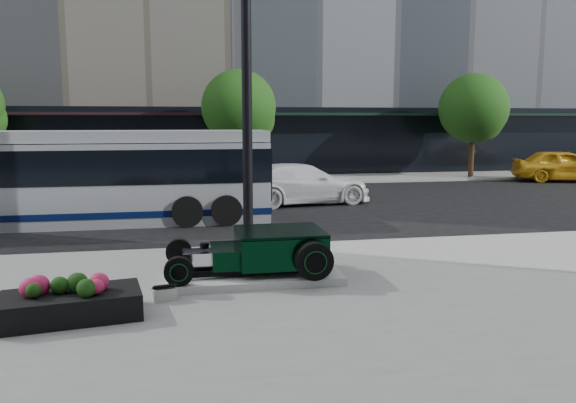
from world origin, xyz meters
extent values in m
plane|color=black|center=(0.00, 0.00, 0.00)|extent=(120.00, 120.00, 0.00)
cube|color=gray|center=(0.00, 14.00, 0.06)|extent=(70.00, 4.00, 0.12)
cube|color=black|center=(-10.00, 16.20, 2.00)|extent=(22.00, 0.50, 4.00)
cube|color=black|center=(13.00, 16.20, 2.00)|extent=(24.00, 0.50, 4.00)
cube|color=black|center=(-10.00, 15.60, 3.60)|extent=(22.00, 1.60, 0.15)
cube|color=black|center=(13.00, 15.60, 3.60)|extent=(24.00, 1.60, 0.15)
cylinder|color=black|center=(1.00, 13.00, 1.42)|extent=(0.28, 0.28, 2.60)
sphere|color=black|center=(1.00, 13.00, 3.92)|extent=(3.80, 3.80, 3.80)
sphere|color=black|center=(1.60, 13.30, 3.32)|extent=(2.60, 2.60, 2.60)
cylinder|color=black|center=(14.00, 13.00, 1.42)|extent=(0.28, 0.28, 2.60)
sphere|color=black|center=(14.00, 13.00, 3.92)|extent=(3.80, 3.80, 3.80)
sphere|color=black|center=(14.60, 13.30, 3.32)|extent=(2.60, 2.60, 2.60)
cube|color=silver|center=(-0.64, -5.03, 0.20)|extent=(3.40, 1.80, 0.15)
cube|color=black|center=(-0.64, -5.48, 0.37)|extent=(3.00, 0.08, 0.10)
cube|color=black|center=(-0.64, -4.58, 0.37)|extent=(3.00, 0.08, 0.10)
cube|color=black|center=(-0.09, -5.03, 0.72)|extent=(1.70, 1.45, 0.62)
cube|color=black|center=(-0.09, -5.03, 1.05)|extent=(1.70, 1.45, 0.06)
cube|color=black|center=(-1.19, -5.03, 0.60)|extent=(0.55, 1.05, 0.38)
cube|color=silver|center=(-1.74, -5.03, 0.55)|extent=(0.55, 0.55, 0.34)
cylinder|color=black|center=(-1.59, -5.03, 0.82)|extent=(0.18, 0.18, 0.10)
cylinder|color=black|center=(-2.09, -5.03, 0.43)|extent=(0.06, 1.55, 0.06)
cylinder|color=black|center=(0.41, -5.88, 0.63)|extent=(0.72, 0.24, 0.72)
cylinder|color=black|center=(0.41, -6.01, 0.63)|extent=(0.37, 0.02, 0.37)
torus|color=#0B3D1A|center=(0.41, -6.02, 0.63)|extent=(0.44, 0.02, 0.44)
cylinder|color=black|center=(0.41, -4.18, 0.63)|extent=(0.72, 0.24, 0.72)
cylinder|color=black|center=(0.41, -4.05, 0.63)|extent=(0.37, 0.02, 0.37)
torus|color=#0B3D1A|center=(0.41, -4.04, 0.63)|extent=(0.44, 0.02, 0.44)
cylinder|color=black|center=(-2.09, -5.81, 0.54)|extent=(0.54, 0.16, 0.54)
cylinder|color=black|center=(-2.09, -5.90, 0.54)|extent=(0.28, 0.02, 0.28)
torus|color=#0B3D1A|center=(-2.09, -5.91, 0.54)|extent=(0.34, 0.02, 0.34)
cylinder|color=black|center=(-2.09, -4.25, 0.54)|extent=(0.54, 0.16, 0.54)
cylinder|color=black|center=(-2.09, -4.16, 0.54)|extent=(0.28, 0.02, 0.28)
torus|color=#0B3D1A|center=(-2.09, -4.15, 0.54)|extent=(0.34, 0.02, 0.34)
cube|color=silver|center=(-2.35, -6.10, 0.23)|extent=(0.45, 0.38, 0.22)
cube|color=black|center=(-2.35, -6.10, 0.35)|extent=(0.45, 0.36, 0.15)
cylinder|color=black|center=(-0.39, -2.20, 4.21)|extent=(0.25, 0.25, 8.18)
cylinder|color=black|center=(-0.39, -2.20, 0.22)|extent=(0.45, 0.45, 0.20)
cube|color=black|center=(-3.77, -6.79, 0.33)|extent=(2.26, 1.38, 0.43)
sphere|color=#E12760|center=(-4.52, -6.79, 0.67)|extent=(0.28, 0.28, 0.28)
sphere|color=black|center=(-4.22, -6.79, 0.67)|extent=(0.28, 0.28, 0.28)
sphere|color=#E12760|center=(-3.92, -6.79, 0.67)|extent=(0.28, 0.28, 0.28)
sphere|color=black|center=(-3.62, -6.79, 0.67)|extent=(0.28, 0.28, 0.28)
sphere|color=#E12760|center=(-3.33, -6.79, 0.67)|extent=(0.28, 0.28, 0.28)
sphere|color=black|center=(-3.03, -6.79, 0.67)|extent=(0.28, 0.28, 0.28)
cube|color=#B4BABE|center=(-5.24, 2.65, 1.27)|extent=(12.00, 2.55, 2.55)
cube|color=#071341|center=(-5.24, 2.65, 0.42)|extent=(12.05, 2.60, 0.20)
cube|color=black|center=(-5.24, 2.65, 1.85)|extent=(12.05, 2.60, 1.05)
cube|color=#B4BABE|center=(-5.24, 2.65, 2.75)|extent=(12.00, 2.40, 0.35)
cube|color=black|center=(0.79, 2.65, 1.55)|extent=(0.06, 2.30, 1.70)
cylinder|color=black|center=(-1.84, 1.35, 0.48)|extent=(0.96, 0.28, 0.96)
cylinder|color=black|center=(-1.84, 3.95, 0.48)|extent=(0.96, 0.28, 0.96)
cylinder|color=black|center=(-0.64, 1.35, 0.48)|extent=(0.96, 0.28, 0.96)
cylinder|color=black|center=(-0.64, 3.95, 0.48)|extent=(0.96, 0.28, 0.96)
imported|color=white|center=(2.66, 5.43, 0.79)|extent=(5.72, 3.00, 1.58)
imported|color=gold|center=(18.06, 10.66, 0.86)|extent=(5.43, 3.57, 1.72)
camera|label=1|loc=(-2.02, -15.86, 3.24)|focal=35.00mm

